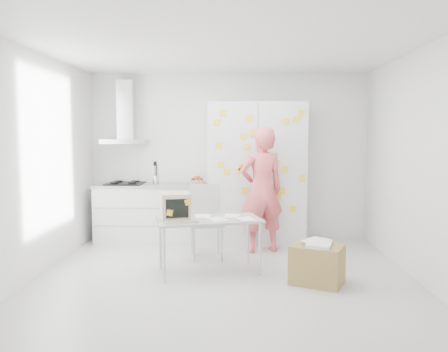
{
  "coord_description": "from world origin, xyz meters",
  "views": [
    {
      "loc": [
        0.16,
        -5.19,
        1.68
      ],
      "look_at": [
        -0.03,
        0.68,
        1.15
      ],
      "focal_mm": 35.0,
      "sensor_mm": 36.0,
      "label": 1
    }
  ],
  "objects_px": {
    "person": "(262,190)",
    "cardboard_box": "(317,263)",
    "chair": "(206,216)",
    "desk": "(188,213)"
  },
  "relations": [
    {
      "from": "chair",
      "to": "cardboard_box",
      "type": "height_order",
      "value": "chair"
    },
    {
      "from": "desk",
      "to": "person",
      "type": "bearing_deg",
      "value": 33.07
    },
    {
      "from": "person",
      "to": "cardboard_box",
      "type": "bearing_deg",
      "value": 93.59
    },
    {
      "from": "person",
      "to": "chair",
      "type": "bearing_deg",
      "value": 2.18
    },
    {
      "from": "desk",
      "to": "chair",
      "type": "relative_size",
      "value": 1.36
    },
    {
      "from": "person",
      "to": "cardboard_box",
      "type": "distance_m",
      "value": 1.64
    },
    {
      "from": "person",
      "to": "chair",
      "type": "relative_size",
      "value": 1.79
    },
    {
      "from": "person",
      "to": "desk",
      "type": "xyz_separation_m",
      "value": [
        -0.95,
        -1.06,
        -0.15
      ]
    },
    {
      "from": "person",
      "to": "chair",
      "type": "height_order",
      "value": "person"
    },
    {
      "from": "person",
      "to": "desk",
      "type": "bearing_deg",
      "value": 29.25
    }
  ]
}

